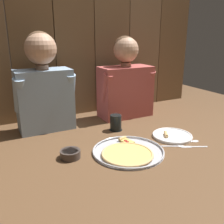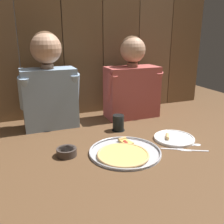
% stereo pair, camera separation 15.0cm
% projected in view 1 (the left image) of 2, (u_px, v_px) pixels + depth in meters
% --- Properties ---
extents(ground_plane, '(3.20, 3.20, 0.00)m').
position_uv_depth(ground_plane, '(120.00, 146.00, 1.47)').
color(ground_plane, brown).
extents(pizza_tray, '(0.40, 0.40, 0.03)m').
position_uv_depth(pizza_tray, '(128.00, 152.00, 1.37)').
color(pizza_tray, '#B2B2B7').
rests_on(pizza_tray, ground).
extents(dinner_plate, '(0.25, 0.25, 0.03)m').
position_uv_depth(dinner_plate, '(172.00, 136.00, 1.59)').
color(dinner_plate, white).
rests_on(dinner_plate, ground).
extents(drinking_glass, '(0.09, 0.09, 0.11)m').
position_uv_depth(drinking_glass, '(116.00, 123.00, 1.69)').
color(drinking_glass, black).
rests_on(drinking_glass, ground).
extents(dipping_bowl, '(0.11, 0.11, 0.04)m').
position_uv_depth(dipping_bowl, '(70.00, 154.00, 1.32)').
color(dipping_bowl, '#3D332D').
rests_on(dipping_bowl, ground).
extents(table_fork, '(0.12, 0.08, 0.01)m').
position_uv_depth(table_fork, '(174.00, 146.00, 1.46)').
color(table_fork, silver).
rests_on(table_fork, ground).
extents(table_knife, '(0.15, 0.08, 0.01)m').
position_uv_depth(table_knife, '(194.00, 147.00, 1.45)').
color(table_knife, silver).
rests_on(table_knife, ground).
extents(table_spoon, '(0.14, 0.04, 0.01)m').
position_uv_depth(table_spoon, '(192.00, 141.00, 1.52)').
color(table_spoon, silver).
rests_on(table_spoon, ground).
extents(diner_left, '(0.39, 0.22, 0.64)m').
position_uv_depth(diner_left, '(43.00, 83.00, 1.64)').
color(diner_left, '#849EB7').
rests_on(diner_left, ground).
extents(diner_right, '(0.44, 0.21, 0.61)m').
position_uv_depth(diner_right, '(126.00, 81.00, 1.92)').
color(diner_right, '#AD4C47').
rests_on(diner_right, ground).
extents(wooden_backdrop_wall, '(2.19, 0.03, 1.45)m').
position_uv_depth(wooden_backdrop_wall, '(74.00, 19.00, 1.85)').
color(wooden_backdrop_wall, brown).
rests_on(wooden_backdrop_wall, ground).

